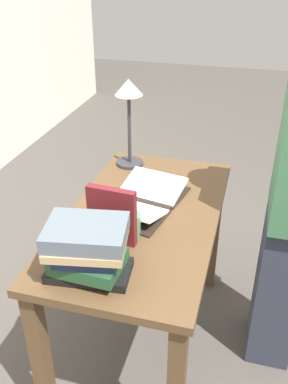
{
  "coord_description": "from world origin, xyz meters",
  "views": [
    {
      "loc": [
        -1.49,
        -0.42,
        1.78
      ],
      "look_at": [
        0.05,
        0.01,
        0.86
      ],
      "focal_mm": 40.0,
      "sensor_mm": 36.0,
      "label": 1
    }
  ],
  "objects_px": {
    "book_stack_tall": "(87,249)",
    "coffee_mug": "(129,224)",
    "open_book": "(142,200)",
    "reading_lamp": "(129,104)",
    "book_standing_upright": "(112,216)"
  },
  "relations": [
    {
      "from": "reading_lamp",
      "to": "coffee_mug",
      "type": "relative_size",
      "value": 4.07
    },
    {
      "from": "book_stack_tall",
      "to": "coffee_mug",
      "type": "bearing_deg",
      "value": -12.99
    },
    {
      "from": "reading_lamp",
      "to": "open_book",
      "type": "bearing_deg",
      "value": -155.11
    },
    {
      "from": "coffee_mug",
      "to": "reading_lamp",
      "type": "bearing_deg",
      "value": 16.88
    },
    {
      "from": "book_standing_upright",
      "to": "coffee_mug",
      "type": "height_order",
      "value": "book_standing_upright"
    },
    {
      "from": "open_book",
      "to": "book_standing_upright",
      "type": "bearing_deg",
      "value": -175.24
    },
    {
      "from": "reading_lamp",
      "to": "coffee_mug",
      "type": "bearing_deg",
      "value": -163.12
    },
    {
      "from": "book_stack_tall",
      "to": "book_standing_upright",
      "type": "distance_m",
      "value": 0.21
    },
    {
      "from": "book_stack_tall",
      "to": "coffee_mug",
      "type": "relative_size",
      "value": 2.73
    },
    {
      "from": "book_standing_upright",
      "to": "reading_lamp",
      "type": "bearing_deg",
      "value": 15.6
    },
    {
      "from": "book_standing_upright",
      "to": "coffee_mug",
      "type": "bearing_deg",
      "value": -33.42
    },
    {
      "from": "open_book",
      "to": "coffee_mug",
      "type": "height_order",
      "value": "coffee_mug"
    },
    {
      "from": "book_standing_upright",
      "to": "open_book",
      "type": "bearing_deg",
      "value": -2.54
    },
    {
      "from": "open_book",
      "to": "reading_lamp",
      "type": "relative_size",
      "value": 1.1
    },
    {
      "from": "book_stack_tall",
      "to": "reading_lamp",
      "type": "bearing_deg",
      "value": 7.84
    }
  ]
}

